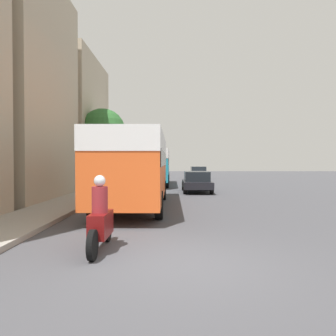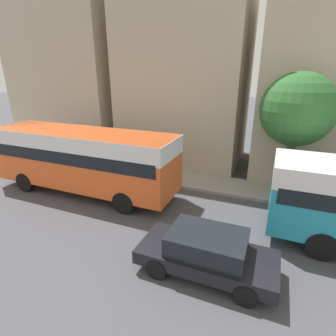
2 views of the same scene
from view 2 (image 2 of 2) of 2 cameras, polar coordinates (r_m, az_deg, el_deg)
sidewalk at (r=21.77m, az=-28.14°, el=2.55°), size 2.20×120.00×0.15m
building_corner at (r=22.34m, az=-20.08°, el=21.09°), size 5.38×8.21×13.14m
building_midblock at (r=17.98m, az=3.88°, el=20.08°), size 5.85×7.66×11.53m
bus_lead at (r=13.47m, az=-18.01°, el=2.99°), size 2.60×9.46×3.14m
car_crossing at (r=8.34m, az=8.42°, el=-17.57°), size 1.86×4.12×1.36m
street_tree at (r=13.22m, az=26.34°, el=11.19°), size 3.27×3.27×5.70m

